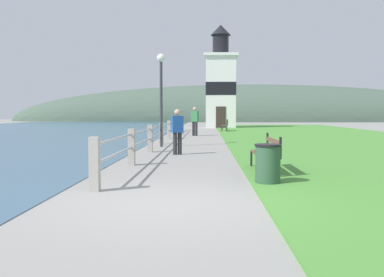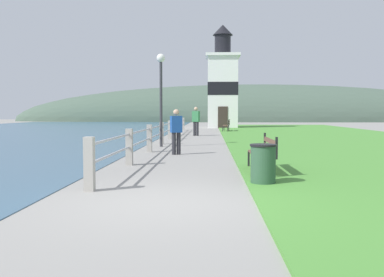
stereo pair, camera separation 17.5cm
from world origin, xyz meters
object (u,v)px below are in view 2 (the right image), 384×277
at_px(park_bench_near, 264,151).
at_px(person_by_railing, 196,120).
at_px(person_strolling, 176,130).
at_px(park_bench_midway, 227,125).
at_px(lamp_post, 161,83).
at_px(trash_bin, 263,165).
at_px(lighthouse, 223,85).

height_order(park_bench_near, person_by_railing, person_by_railing).
bearing_deg(person_strolling, park_bench_midway, -30.20).
xyz_separation_m(person_by_railing, lamp_post, (-1.20, -8.55, 1.76)).
xyz_separation_m(park_bench_near, lamp_post, (-3.41, 7.91, 2.20)).
bearing_deg(lamp_post, park_bench_near, -66.68).
xyz_separation_m(park_bench_midway, person_strolling, (-2.45, -17.83, 0.32)).
bearing_deg(park_bench_near, trash_bin, 81.96).
bearing_deg(person_strolling, trash_bin, 177.48).
xyz_separation_m(park_bench_midway, lighthouse, (-0.14, 7.79, 3.49)).
distance_m(person_by_railing, lamp_post, 8.81).
distance_m(park_bench_near, lighthouse, 30.34).
distance_m(park_bench_near, lamp_post, 8.89).
height_order(park_bench_midway, lamp_post, lamp_post).
xyz_separation_m(person_strolling, person_by_railing, (0.28, 11.94, 0.12)).
relative_size(park_bench_midway, person_by_railing, 1.03).
distance_m(park_bench_near, trash_bin, 1.75).
bearing_deg(person_strolling, lighthouse, -27.53).
height_order(lighthouse, trash_bin, lighthouse).
height_order(person_by_railing, lamp_post, lamp_post).
height_order(park_bench_near, trash_bin, park_bench_near).
height_order(person_strolling, lamp_post, lamp_post).
distance_m(park_bench_midway, person_by_railing, 6.30).
bearing_deg(park_bench_midway, park_bench_near, 95.09).
bearing_deg(park_bench_midway, lighthouse, -83.97).
bearing_deg(lamp_post, person_strolling, -74.78).
relative_size(lighthouse, person_strolling, 6.08).
height_order(park_bench_midway, person_strolling, person_strolling).
relative_size(person_strolling, person_by_railing, 0.88).
bearing_deg(person_by_railing, trash_bin, -149.57).
bearing_deg(trash_bin, lighthouse, 89.90).
distance_m(person_by_railing, trash_bin, 18.30).
xyz_separation_m(lighthouse, person_strolling, (-2.31, -25.62, -3.17)).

